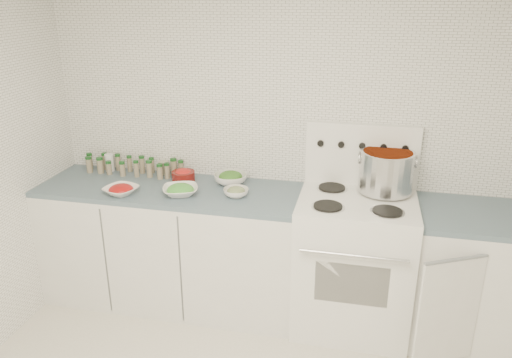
% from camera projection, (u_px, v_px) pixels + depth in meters
% --- Properties ---
extents(room_walls, '(3.54, 3.04, 2.52)m').
position_uv_depth(room_walls, '(240.00, 159.00, 2.02)').
color(room_walls, white).
rests_on(room_walls, ground).
extents(counter_left, '(1.85, 0.62, 0.90)m').
position_uv_depth(counter_left, '(173.00, 244.00, 3.67)').
color(counter_left, white).
rests_on(counter_left, ground).
extents(stove, '(0.76, 0.70, 1.36)m').
position_uv_depth(stove, '(353.00, 258.00, 3.38)').
color(stove, white).
rests_on(stove, ground).
extents(counter_right, '(0.89, 0.81, 0.90)m').
position_uv_depth(counter_right, '(482.00, 278.00, 3.23)').
color(counter_right, white).
rests_on(counter_right, ground).
extents(stock_pot, '(0.38, 0.35, 0.27)m').
position_uv_depth(stock_pot, '(386.00, 170.00, 3.28)').
color(stock_pot, silver).
rests_on(stock_pot, stove).
extents(bowl_tomato, '(0.27, 0.27, 0.07)m').
position_uv_depth(bowl_tomato, '(121.00, 190.00, 3.38)').
color(bowl_tomato, white).
rests_on(bowl_tomato, counter_left).
extents(bowl_snowpea, '(0.30, 0.30, 0.08)m').
position_uv_depth(bowl_snowpea, '(180.00, 190.00, 3.37)').
color(bowl_snowpea, white).
rests_on(bowl_snowpea, counter_left).
extents(bowl_broccoli, '(0.25, 0.25, 0.10)m').
position_uv_depth(bowl_broccoli, '(231.00, 178.00, 3.56)').
color(bowl_broccoli, white).
rests_on(bowl_broccoli, counter_left).
extents(bowl_zucchini, '(0.20, 0.20, 0.07)m').
position_uv_depth(bowl_zucchini, '(236.00, 192.00, 3.35)').
color(bowl_zucchini, white).
rests_on(bowl_zucchini, counter_left).
extents(bowl_pepper, '(0.17, 0.17, 0.10)m').
position_uv_depth(bowl_pepper, '(183.00, 176.00, 3.59)').
color(bowl_pepper, '#611210').
rests_on(bowl_pepper, counter_left).
extents(salt_canister, '(0.08, 0.08, 0.13)m').
position_uv_depth(salt_canister, '(110.00, 163.00, 3.81)').
color(salt_canister, white).
rests_on(salt_canister, counter_left).
extents(tin_can, '(0.08, 0.08, 0.10)m').
position_uv_depth(tin_can, '(164.00, 168.00, 3.76)').
color(tin_can, '#B1AD96').
rests_on(tin_can, counter_left).
extents(spice_cluster, '(0.78, 0.16, 0.14)m').
position_uv_depth(spice_cluster, '(131.00, 166.00, 3.75)').
color(spice_cluster, gray).
rests_on(spice_cluster, counter_left).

